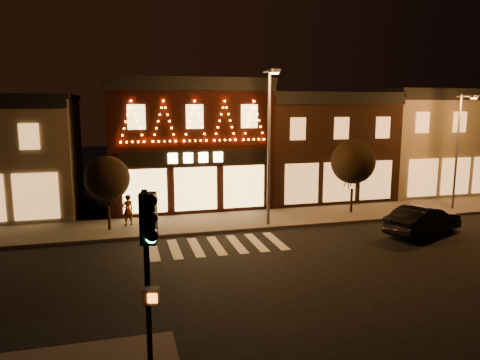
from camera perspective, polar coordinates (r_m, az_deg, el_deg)
name	(u,v)px	position (r m, az deg, el deg)	size (l,w,h in m)	color
ground	(237,276)	(18.08, -0.32, -12.14)	(120.00, 120.00, 0.00)	black
sidewalk_far	(236,221)	(25.91, -0.50, -5.22)	(44.00, 4.00, 0.15)	#47423D
building_pulp	(186,142)	(30.64, -6.95, 4.78)	(10.20, 8.34, 8.30)	black
building_right_a	(315,145)	(33.35, 9.49, 4.41)	(9.20, 8.28, 7.50)	black
building_right_b	(421,141)	(37.94, 22.03, 4.68)	(9.20, 8.28, 7.80)	#6E5E4E
traffic_signal_near	(149,256)	(9.81, -11.56, -9.47)	(0.40, 0.50, 4.78)	black
streetlamp_mid	(270,136)	(23.93, 3.79, 5.60)	(0.68, 1.91, 8.33)	#59595E
streetlamp_right	(459,143)	(30.89, 26.14, 4.22)	(0.64, 1.63, 7.13)	#59595E
tree_left	(107,178)	(24.28, -16.57, 0.19)	(2.35, 2.35, 3.93)	black
tree_right	(353,162)	(27.93, 14.20, 2.27)	(2.67, 2.67, 4.47)	black
dark_sedan	(423,220)	(25.22, 22.31, -4.74)	(1.63, 4.67, 1.54)	black
pedestrian	(128,210)	(25.28, -14.10, -3.72)	(0.62, 0.41, 1.71)	gray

